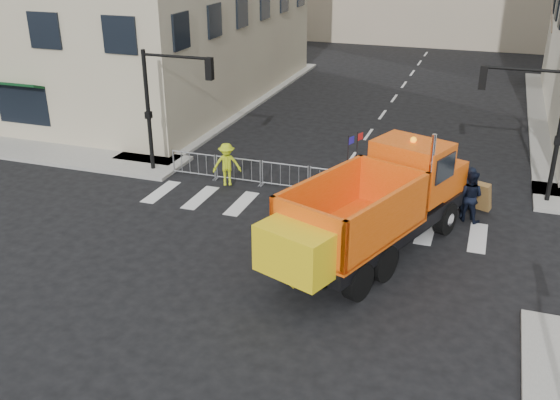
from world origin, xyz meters
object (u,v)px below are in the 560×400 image
(plow_truck, at_px, (374,205))
(cop_b, at_px, (470,196))
(cop_a, at_px, (469,193))
(worker, at_px, (227,164))
(newspaper_box, at_px, (406,197))
(cop_c, at_px, (408,186))

(plow_truck, height_order, cop_b, plow_truck)
(cop_a, bearing_deg, cop_b, 113.11)
(worker, relative_size, newspaper_box, 1.65)
(cop_b, bearing_deg, newspaper_box, 22.29)
(cop_a, bearing_deg, worker, -0.48)
(plow_truck, distance_m, cop_b, 4.84)
(cop_c, bearing_deg, cop_b, 112.35)
(cop_a, height_order, cop_c, cop_a)
(cop_a, height_order, newspaper_box, cop_a)
(worker, bearing_deg, cop_b, -25.18)
(cop_b, height_order, worker, worker)
(worker, bearing_deg, plow_truck, -54.28)
(cop_c, xyz_separation_m, newspaper_box, (-0.01, -0.40, -0.31))
(cop_b, bearing_deg, worker, 16.33)
(cop_b, xyz_separation_m, worker, (-9.70, -0.06, 0.08))
(cop_c, relative_size, newspaper_box, 1.84)
(plow_truck, relative_size, cop_a, 5.22)
(cop_b, bearing_deg, cop_a, -49.24)
(newspaper_box, bearing_deg, cop_c, 111.55)
(cop_a, relative_size, newspaper_box, 1.88)
(cop_a, relative_size, worker, 1.14)
(cop_b, distance_m, cop_c, 2.29)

